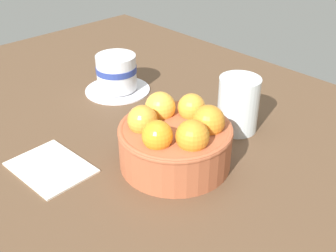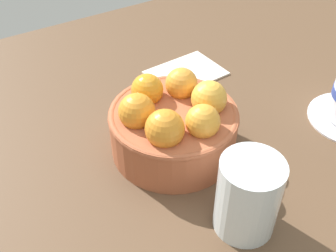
# 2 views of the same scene
# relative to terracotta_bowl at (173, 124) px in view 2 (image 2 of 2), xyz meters

# --- Properties ---
(ground_plane) EXTENTS (1.35, 0.87, 0.04)m
(ground_plane) POSITION_rel_terracotta_bowl_xyz_m (0.00, 0.00, -0.06)
(ground_plane) COLOR brown
(terracotta_bowl) EXTENTS (0.17, 0.17, 0.10)m
(terracotta_bowl) POSITION_rel_terracotta_bowl_xyz_m (0.00, 0.00, 0.00)
(terracotta_bowl) COLOR #AD5938
(terracotta_bowl) RESTS_ON ground_plane
(water_glass) EXTENTS (0.07, 0.07, 0.09)m
(water_glass) POSITION_rel_terracotta_bowl_xyz_m (0.00, -0.15, 0.00)
(water_glass) COLOR silver
(water_glass) RESTS_ON ground_plane
(folded_napkin) EXTENTS (0.13, 0.10, 0.01)m
(folded_napkin) POSITION_rel_terracotta_bowl_xyz_m (0.12, 0.14, -0.04)
(folded_napkin) COLOR white
(folded_napkin) RESTS_ON ground_plane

